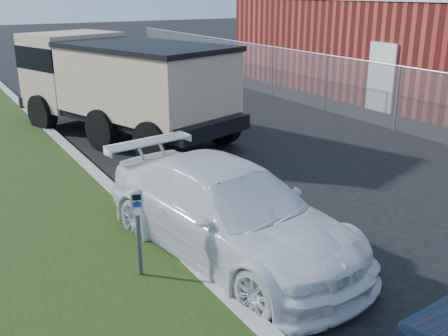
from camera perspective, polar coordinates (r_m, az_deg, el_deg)
ground at (r=9.02m, az=11.02°, el=-6.33°), size 120.00×120.00×0.00m
chainlink_fence at (r=17.59m, az=11.09°, el=10.23°), size 0.06×30.06×30.00m
brick_building at (r=22.52m, az=21.38°, el=13.35°), size 9.20×14.20×4.17m
parking_meter at (r=6.91m, az=-9.39°, el=-4.92°), size 0.20×0.17×1.26m
white_wagon at (r=7.77m, az=0.50°, el=-4.67°), size 2.62×4.94×1.36m
dump_truck at (r=14.44m, az=-11.54°, el=9.27°), size 4.44×7.13×2.63m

